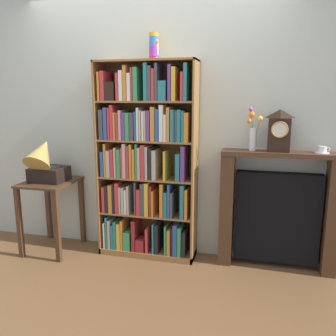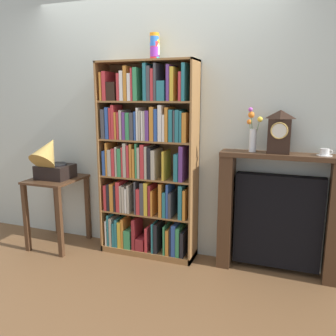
{
  "view_description": "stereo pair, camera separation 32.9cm",
  "coord_description": "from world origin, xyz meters",
  "px_view_note": "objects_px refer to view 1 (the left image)",
  "views": [
    {
      "loc": [
        1.0,
        -2.96,
        1.57
      ],
      "look_at": [
        0.21,
        0.17,
        0.9
      ],
      "focal_mm": 37.04,
      "sensor_mm": 36.0,
      "label": 1
    },
    {
      "loc": [
        1.32,
        -2.86,
        1.57
      ],
      "look_at": [
        0.21,
        0.17,
        0.9
      ],
      "focal_mm": 37.04,
      "sensor_mm": 36.0,
      "label": 2
    }
  ],
  "objects_px": {
    "cup_stack": "(154,47)",
    "side_table_left": "(51,199)",
    "fireplace_mantel": "(277,211)",
    "mantel_clock": "(279,131)",
    "flower_vase": "(253,131)",
    "bookshelf": "(145,165)",
    "teacup_with_saucer": "(322,150)",
    "gramophone": "(45,162)"
  },
  "relations": [
    {
      "from": "side_table_left",
      "to": "teacup_with_saucer",
      "type": "relative_size",
      "value": 5.92
    },
    {
      "from": "bookshelf",
      "to": "teacup_with_saucer",
      "type": "xyz_separation_m",
      "value": [
        1.58,
        0.04,
        0.2
      ]
    },
    {
      "from": "bookshelf",
      "to": "cup_stack",
      "type": "height_order",
      "value": "cup_stack"
    },
    {
      "from": "cup_stack",
      "to": "gramophone",
      "type": "relative_size",
      "value": 0.48
    },
    {
      "from": "bookshelf",
      "to": "side_table_left",
      "type": "relative_size",
      "value": 2.58
    },
    {
      "from": "bookshelf",
      "to": "side_table_left",
      "type": "xyz_separation_m",
      "value": [
        -0.97,
        -0.13,
        -0.38
      ]
    },
    {
      "from": "cup_stack",
      "to": "side_table_left",
      "type": "relative_size",
      "value": 0.33
    },
    {
      "from": "fireplace_mantel",
      "to": "mantel_clock",
      "type": "distance_m",
      "value": 0.74
    },
    {
      "from": "flower_vase",
      "to": "fireplace_mantel",
      "type": "bearing_deg",
      "value": 3.74
    },
    {
      "from": "cup_stack",
      "to": "side_table_left",
      "type": "xyz_separation_m",
      "value": [
        -1.05,
        -0.17,
        -1.47
      ]
    },
    {
      "from": "side_table_left",
      "to": "gramophone",
      "type": "height_order",
      "value": "gramophone"
    },
    {
      "from": "bookshelf",
      "to": "side_table_left",
      "type": "bearing_deg",
      "value": -172.55
    },
    {
      "from": "flower_vase",
      "to": "mantel_clock",
      "type": "bearing_deg",
      "value": -1.28
    },
    {
      "from": "cup_stack",
      "to": "teacup_with_saucer",
      "type": "xyz_separation_m",
      "value": [
        1.5,
        -0.01,
        -0.89
      ]
    },
    {
      "from": "bookshelf",
      "to": "mantel_clock",
      "type": "relative_size",
      "value": 5.17
    },
    {
      "from": "gramophone",
      "to": "mantel_clock",
      "type": "height_order",
      "value": "mantel_clock"
    },
    {
      "from": "teacup_with_saucer",
      "to": "cup_stack",
      "type": "bearing_deg",
      "value": 179.6
    },
    {
      "from": "bookshelf",
      "to": "flower_vase",
      "type": "xyz_separation_m",
      "value": [
        0.99,
        0.04,
        0.34
      ]
    },
    {
      "from": "bookshelf",
      "to": "gramophone",
      "type": "height_order",
      "value": "bookshelf"
    },
    {
      "from": "cup_stack",
      "to": "teacup_with_saucer",
      "type": "relative_size",
      "value": 1.94
    },
    {
      "from": "bookshelf",
      "to": "cup_stack",
      "type": "relative_size",
      "value": 7.9
    },
    {
      "from": "cup_stack",
      "to": "teacup_with_saucer",
      "type": "bearing_deg",
      "value": -0.4
    },
    {
      "from": "bookshelf",
      "to": "teacup_with_saucer",
      "type": "bearing_deg",
      "value": 1.29
    },
    {
      "from": "flower_vase",
      "to": "teacup_with_saucer",
      "type": "relative_size",
      "value": 3.1
    },
    {
      "from": "bookshelf",
      "to": "flower_vase",
      "type": "distance_m",
      "value": 1.05
    },
    {
      "from": "fireplace_mantel",
      "to": "teacup_with_saucer",
      "type": "relative_size",
      "value": 8.84
    },
    {
      "from": "fireplace_mantel",
      "to": "flower_vase",
      "type": "bearing_deg",
      "value": -176.26
    },
    {
      "from": "flower_vase",
      "to": "teacup_with_saucer",
      "type": "bearing_deg",
      "value": -0.23
    },
    {
      "from": "side_table_left",
      "to": "gramophone",
      "type": "xyz_separation_m",
      "value": [
        -0.0,
        -0.06,
        0.4
      ]
    },
    {
      "from": "flower_vase",
      "to": "bookshelf",
      "type": "bearing_deg",
      "value": -177.82
    },
    {
      "from": "side_table_left",
      "to": "flower_vase",
      "type": "relative_size",
      "value": 1.91
    },
    {
      "from": "gramophone",
      "to": "mantel_clock",
      "type": "xyz_separation_m",
      "value": [
        2.19,
        0.22,
        0.34
      ]
    },
    {
      "from": "bookshelf",
      "to": "mantel_clock",
      "type": "xyz_separation_m",
      "value": [
        1.21,
        0.03,
        0.36
      ]
    },
    {
      "from": "bookshelf",
      "to": "flower_vase",
      "type": "bearing_deg",
      "value": 2.18
    },
    {
      "from": "gramophone",
      "to": "teacup_with_saucer",
      "type": "relative_size",
      "value": 4.01
    },
    {
      "from": "cup_stack",
      "to": "mantel_clock",
      "type": "xyz_separation_m",
      "value": [
        1.13,
        -0.01,
        -0.73
      ]
    },
    {
      "from": "cup_stack",
      "to": "teacup_with_saucer",
      "type": "distance_m",
      "value": 1.74
    },
    {
      "from": "mantel_clock",
      "to": "gramophone",
      "type": "bearing_deg",
      "value": -174.33
    },
    {
      "from": "fireplace_mantel",
      "to": "flower_vase",
      "type": "height_order",
      "value": "flower_vase"
    },
    {
      "from": "mantel_clock",
      "to": "teacup_with_saucer",
      "type": "xyz_separation_m",
      "value": [
        0.36,
        0.0,
        -0.16
      ]
    },
    {
      "from": "cup_stack",
      "to": "mantel_clock",
      "type": "height_order",
      "value": "cup_stack"
    },
    {
      "from": "teacup_with_saucer",
      "to": "gramophone",
      "type": "bearing_deg",
      "value": -175.07
    }
  ]
}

